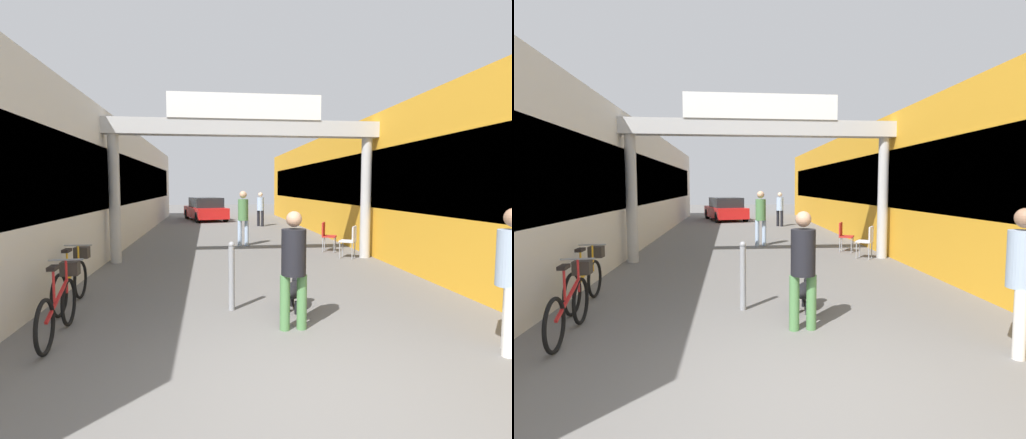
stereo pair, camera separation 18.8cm
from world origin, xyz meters
TOP-DOWN VIEW (x-y plane):
  - ground_plane at (0.00, 0.00)m, footprint 80.00×80.00m
  - storefront_left at (-5.09, 11.00)m, footprint 3.00×26.00m
  - storefront_right at (5.09, 11.00)m, footprint 3.00×26.00m
  - arcade_sign_gateway at (0.00, 7.09)m, footprint 7.40×0.47m
  - pedestrian_with_dog at (0.19, 1.83)m, footprint 0.39×0.36m
  - pedestrian_companion at (2.56, 0.76)m, footprint 0.48×0.48m
  - pedestrian_carrying_crate at (0.18, 9.69)m, footprint 0.40×0.40m
  - pedestrian_elderly_walking at (1.60, 16.11)m, footprint 0.48×0.48m
  - dog_on_leash at (0.41, 2.73)m, footprint 0.53×0.74m
  - bicycle_red_nearest at (-2.92, 1.97)m, footprint 0.46×1.69m
  - bicycle_orange_second at (-3.22, 3.39)m, footprint 0.46×1.69m
  - bollard_post_metal at (-0.61, 2.80)m, footprint 0.10×0.10m
  - cafe_chair_aluminium_nearer at (2.90, 7.03)m, footprint 0.55×0.55m
  - cafe_chair_red_farther at (2.59, 8.20)m, footprint 0.53×0.53m
  - parked_car_red at (-1.13, 19.97)m, footprint 2.68×4.31m

SIDE VIEW (x-z plane):
  - ground_plane at x=0.00m, z-range 0.00..0.00m
  - dog_on_leash at x=0.41m, z-range 0.07..0.59m
  - bicycle_red_nearest at x=-2.92m, z-range -0.05..0.93m
  - bicycle_orange_second at x=-3.22m, z-range -0.05..0.93m
  - cafe_chair_aluminium_nearer at x=2.90m, z-range 0.10..0.99m
  - cafe_chair_red_farther at x=2.59m, z-range 0.10..0.99m
  - bollard_post_metal at x=-0.61m, z-range 0.01..1.11m
  - parked_car_red at x=-1.13m, z-range -0.02..1.31m
  - pedestrian_with_dog at x=0.19m, z-range 0.11..1.76m
  - pedestrian_elderly_walking at x=1.60m, z-range 0.12..1.80m
  - pedestrian_companion at x=2.56m, z-range 0.13..1.86m
  - pedestrian_carrying_crate at x=0.18m, z-range 0.14..1.97m
  - storefront_left at x=-5.09m, z-range 0.00..3.96m
  - storefront_right at x=5.09m, z-range 0.00..3.96m
  - arcade_sign_gateway at x=0.00m, z-range 0.93..5.28m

